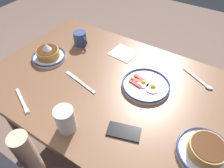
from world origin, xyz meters
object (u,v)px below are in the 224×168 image
Objects in this scene: coffee_mug at (80,38)px; cell_phone at (124,132)px; drinking_glass at (66,120)px; fork_near at (22,101)px; plate_near_main at (146,85)px; plate_far_companion at (48,55)px; tea_spoon at (201,82)px; butter_knife at (80,82)px; paper_napkin at (123,53)px; plate_center_pancakes at (205,151)px.

coffee_mug reaches higher than cell_phone.
drinking_glass is 0.68× the size of fork_near.
plate_near_main reaches higher than fork_near.
fork_near is (-0.06, 0.54, -0.04)m from coffee_mug.
drinking_glass is at bearing -179.15° from fork_near.
drinking_glass is at bearing 143.21° from plate_far_companion.
fork_near is 0.93m from tea_spoon.
drinking_glass is at bearing 55.09° from tea_spoon.
plate_near_main is 1.75× the size of cell_phone.
plate_near_main is at bearing -113.92° from drinking_glass.
cell_phone reaches higher than butter_knife.
coffee_mug reaches higher than butter_knife.
butter_knife is at bearing 78.84° from paper_napkin.
plate_center_pancakes is at bearing 173.01° from plate_far_companion.
coffee_mug is 0.64m from drinking_glass.
coffee_mug is (-0.07, -0.22, 0.02)m from plate_far_companion.
plate_center_pancakes is 1.87× the size of drinking_glass.
plate_near_main is at bearing -153.37° from butter_knife.
tea_spoon is at bearing -139.49° from fork_near.
coffee_mug is at bearing -54.03° from cell_phone.
fork_near is at bearing 58.61° from butter_knife.
plate_near_main is 1.08× the size of butter_knife.
plate_far_companion is 1.15× the size of fork_near.
coffee_mug is 0.48× the size of butter_knife.
plate_far_companion is 0.88× the size of butter_knife.
plate_near_main is 0.62m from fork_near.
plate_near_main is at bearing -138.67° from fork_near.
tea_spoon is (-0.55, -0.35, 0.00)m from butter_knife.
coffee_mug reaches higher than tea_spoon.
butter_knife is 0.65m from tea_spoon.
plate_far_companion is 1.81× the size of coffee_mug.
drinking_glass reaches higher than tea_spoon.
paper_napkin is at bearing -33.91° from plate_center_pancakes.
tea_spoon is (-0.24, -0.19, -0.01)m from plate_near_main.
cell_phone is (-0.57, 0.42, -0.04)m from coffee_mug.
coffee_mug is 0.54m from fork_near.
tea_spoon reaches higher than fork_near.
fork_near is (0.47, 0.41, -0.01)m from plate_near_main.
plate_far_companion is 0.88m from tea_spoon.
plate_near_main reaches higher than tea_spoon.
plate_near_main is 0.41m from plate_center_pancakes.
coffee_mug is at bearing -56.77° from drinking_glass.
butter_knife is (-0.16, -0.26, -0.00)m from fork_near.
coffee_mug is 0.77m from tea_spoon.
plate_center_pancakes is 0.96× the size of butter_knife.
plate_far_companion is at bearing 72.74° from coffee_mug.
coffee_mug is 0.30m from paper_napkin.
plate_far_companion reaches higher than butter_knife.
plate_center_pancakes is at bearing 177.42° from cell_phone.
drinking_glass is 0.29m from fork_near.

